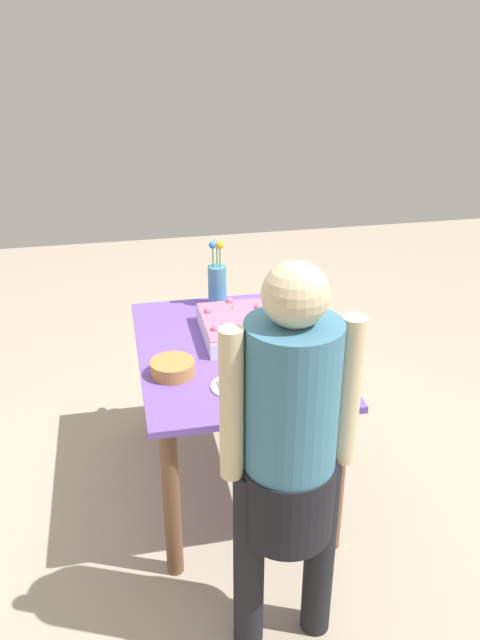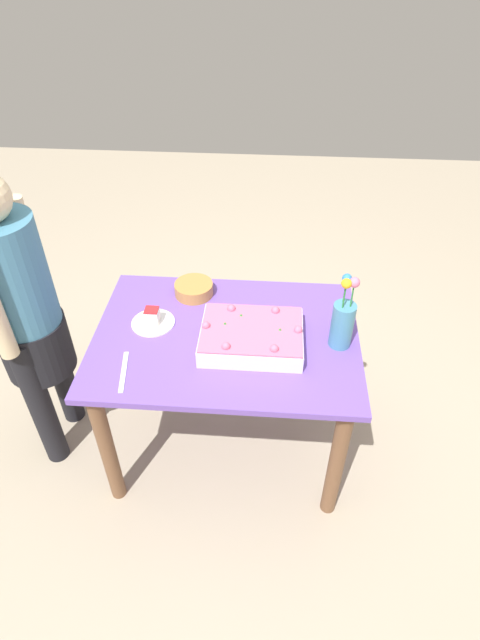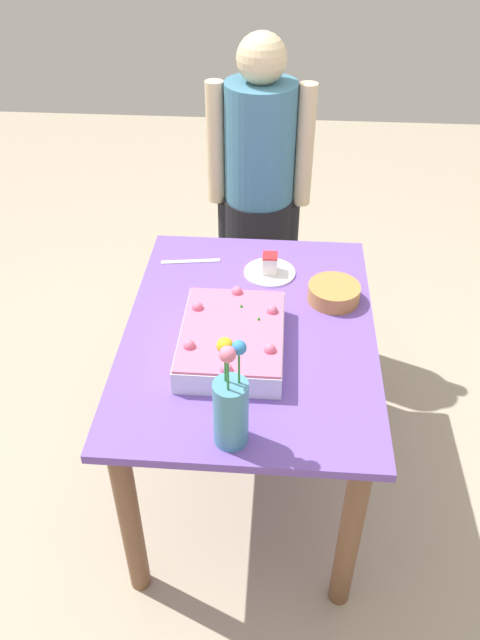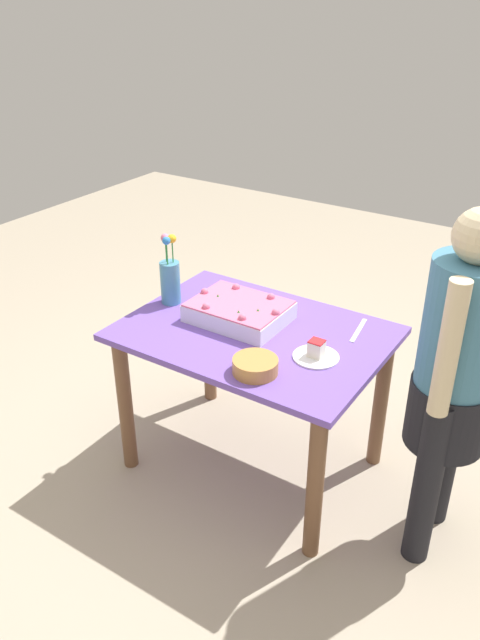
% 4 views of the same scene
% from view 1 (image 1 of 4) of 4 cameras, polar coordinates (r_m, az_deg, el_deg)
% --- Properties ---
extents(ground_plane, '(8.00, 8.00, 0.00)m').
position_cam_1_polar(ground_plane, '(3.25, -0.69, -14.49)').
color(ground_plane, tan).
extents(dining_table, '(1.16, 0.84, 0.76)m').
position_cam_1_polar(dining_table, '(2.89, -0.75, -4.99)').
color(dining_table, '#6D4CAE').
rests_on(dining_table, ground_plane).
extents(sheet_cake, '(0.43, 0.33, 0.11)m').
position_cam_1_polar(sheet_cake, '(2.91, -0.24, -0.62)').
color(sheet_cake, white).
rests_on(sheet_cake, dining_table).
extents(serving_plate_with_slice, '(0.19, 0.19, 0.08)m').
position_cam_1_polar(serving_plate_with_slice, '(2.51, -0.49, -5.72)').
color(serving_plate_with_slice, white).
rests_on(serving_plate_with_slice, dining_table).
extents(cake_knife, '(0.05, 0.23, 0.00)m').
position_cam_1_polar(cake_knife, '(2.55, 6.65, -5.97)').
color(cake_knife, silver).
rests_on(cake_knife, dining_table).
extents(flower_vase, '(0.10, 0.10, 0.35)m').
position_cam_1_polar(flower_vase, '(3.21, -2.10, 3.56)').
color(flower_vase, teal).
rests_on(flower_vase, dining_table).
extents(fruit_bowl, '(0.18, 0.18, 0.06)m').
position_cam_1_polar(fruit_bowl, '(2.61, -6.18, -4.37)').
color(fruit_bowl, '#BC8140').
rests_on(fruit_bowl, dining_table).
extents(person_standing, '(0.31, 0.45, 1.49)m').
position_cam_1_polar(person_standing, '(2.05, 4.52, -11.58)').
color(person_standing, black).
rests_on(person_standing, ground_plane).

